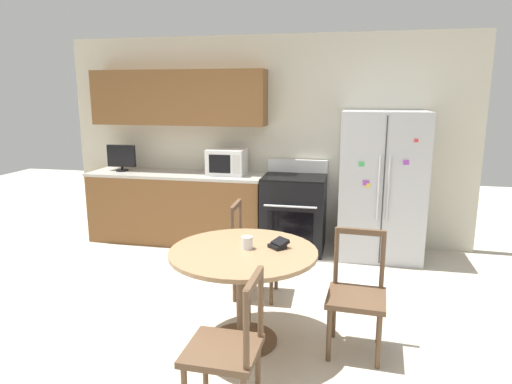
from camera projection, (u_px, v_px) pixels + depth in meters
ground_plane at (200, 338)px, 3.60m from camera, size 14.00×14.00×0.00m
back_wall at (241, 129)px, 5.83m from camera, size 5.20×0.44×2.60m
kitchen_counter at (178, 207)px, 5.91m from camera, size 2.27×0.64×0.90m
refrigerator at (382, 186)px, 5.26m from camera, size 0.95×0.71×1.70m
oven_range at (294, 213)px, 5.57m from camera, size 0.75×0.68×1.08m
microwave at (227, 162)px, 5.67m from camera, size 0.46×0.35×0.32m
countertop_tv at (121, 157)px, 5.92m from camera, size 0.38×0.16×0.34m
dining_table at (243, 270)px, 3.43m from camera, size 1.11×1.11×0.75m
dining_chair_far at (253, 252)px, 4.29m from camera, size 0.44×0.44×0.90m
dining_chair_right at (357, 296)px, 3.35m from camera, size 0.44×0.44×0.90m
dining_chair_near at (227, 350)px, 2.64m from camera, size 0.43×0.43×0.90m
candle_glass at (247, 243)px, 3.42m from camera, size 0.09×0.09×0.09m
wallet at (279, 244)px, 3.44m from camera, size 0.17×0.17×0.07m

